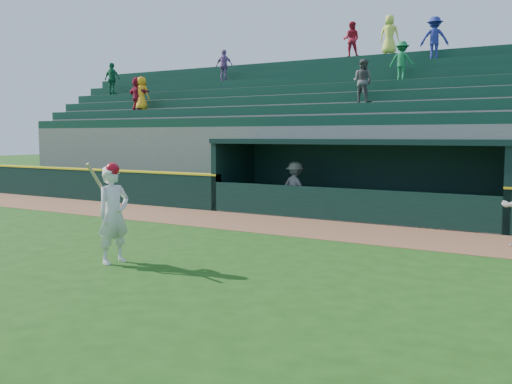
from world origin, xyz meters
TOP-DOWN VIEW (x-y plane):
  - ground at (0.00, 0.00)m, footprint 120.00×120.00m
  - warning_track at (0.00, 4.90)m, footprint 40.00×3.00m
  - field_wall_left at (-12.25, 6.55)m, footprint 15.50×0.30m
  - wall_stripe_left at (-12.25, 6.55)m, footprint 15.50×0.32m
  - dugout_player_inside at (-2.13, 7.65)m, footprint 1.23×0.93m
  - dugout at (0.00, 8.00)m, footprint 9.40×2.80m
  - stands at (-0.00, 12.57)m, footprint 34.50×6.25m
  - batter_at_plate at (-1.71, -1.10)m, footprint 0.58×0.87m

SIDE VIEW (x-z plane):
  - ground at x=0.00m, z-range 0.00..0.00m
  - warning_track at x=0.00m, z-range 0.00..0.01m
  - field_wall_left at x=-12.25m, z-range 0.00..1.20m
  - dugout_player_inside at x=-2.13m, z-range 0.00..1.69m
  - batter_at_plate at x=-1.71m, z-range -0.01..2.03m
  - wall_stripe_left at x=-12.25m, z-range 1.20..1.26m
  - dugout at x=0.00m, z-range 0.13..2.59m
  - stands at x=0.00m, z-range -1.40..6.21m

